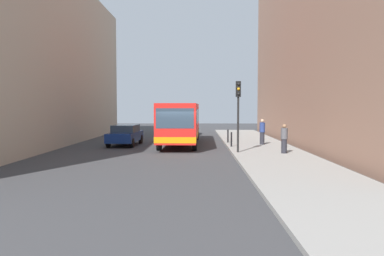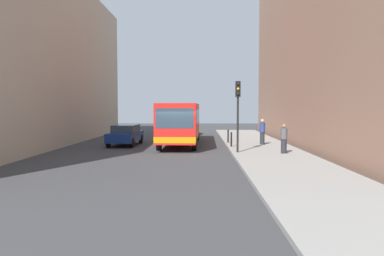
{
  "view_description": "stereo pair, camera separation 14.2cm",
  "coord_description": "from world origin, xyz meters",
  "views": [
    {
      "loc": [
        1.22,
        -23.31,
        2.79
      ],
      "look_at": [
        0.83,
        2.66,
        1.33
      ],
      "focal_mm": 35.63,
      "sensor_mm": 36.0,
      "label": 1
    },
    {
      "loc": [
        1.36,
        -23.3,
        2.79
      ],
      "look_at": [
        0.83,
        2.66,
        1.33
      ],
      "focal_mm": 35.63,
      "sensor_mm": 36.0,
      "label": 2
    }
  ],
  "objects": [
    {
      "name": "traffic_light",
      "position": [
        3.55,
        -1.33,
        3.01
      ],
      "size": [
        0.28,
        0.33,
        4.1
      ],
      "color": "black",
      "rests_on": "sidewalk"
    },
    {
      "name": "building_right",
      "position": [
        11.5,
        4.0,
        8.84
      ],
      "size": [
        7.0,
        32.0,
        17.67
      ],
      "primitive_type": "cube",
      "color": "#936B56",
      "rests_on": "ground"
    },
    {
      "name": "bollard_mid",
      "position": [
        3.45,
        4.71,
        0.62
      ],
      "size": [
        0.11,
        0.11,
        0.95
      ],
      "primitive_type": "cylinder",
      "color": "black",
      "rests_on": "sidewalk"
    },
    {
      "name": "bollard_near",
      "position": [
        3.45,
        1.84,
        0.62
      ],
      "size": [
        0.11,
        0.11,
        0.95
      ],
      "primitive_type": "cylinder",
      "color": "black",
      "rests_on": "sidewalk"
    },
    {
      "name": "car_beside_bus",
      "position": [
        -4.01,
        4.04,
        0.78
      ],
      "size": [
        2.03,
        4.48,
        1.48
      ],
      "rotation": [
        0.0,
        0.0,
        3.09
      ],
      "color": "navy",
      "rests_on": "ground"
    },
    {
      "name": "pedestrian_near_signal",
      "position": [
        6.12,
        -1.77,
        0.97
      ],
      "size": [
        0.38,
        0.38,
        1.65
      ],
      "rotation": [
        0.0,
        0.0,
        2.81
      ],
      "color": "#26262D",
      "rests_on": "sidewalk"
    },
    {
      "name": "building_left",
      "position": [
        -11.5,
        4.0,
        6.33
      ],
      "size": [
        7.0,
        32.0,
        12.66
      ],
      "primitive_type": "cube",
      "color": "#B2A38C",
      "rests_on": "ground"
    },
    {
      "name": "sidewalk",
      "position": [
        5.4,
        0.0,
        0.07
      ],
      "size": [
        4.4,
        40.0,
        0.15
      ],
      "primitive_type": "cube",
      "color": "gray",
      "rests_on": "ground"
    },
    {
      "name": "car_behind_bus",
      "position": [
        0.15,
        14.27,
        0.78
      ],
      "size": [
        2.07,
        4.5,
        1.48
      ],
      "rotation": [
        0.0,
        0.0,
        3.08
      ],
      "color": "black",
      "rests_on": "ground"
    },
    {
      "name": "ground_plane",
      "position": [
        0.0,
        0.0,
        0.0
      ],
      "size": [
        80.0,
        80.0,
        0.0
      ],
      "primitive_type": "plane",
      "color": "#38383A"
    },
    {
      "name": "pedestrian_mid_sidewalk",
      "position": [
        5.71,
        3.19,
        1.04
      ],
      "size": [
        0.38,
        0.38,
        1.77
      ],
      "rotation": [
        0.0,
        0.0,
        2.61
      ],
      "color": "#26262D",
      "rests_on": "sidewalk"
    },
    {
      "name": "bus",
      "position": [
        -0.04,
        4.76,
        1.73
      ],
      "size": [
        2.71,
        11.06,
        3.0
      ],
      "rotation": [
        0.0,
        0.0,
        3.12
      ],
      "color": "red",
      "rests_on": "ground"
    }
  ]
}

